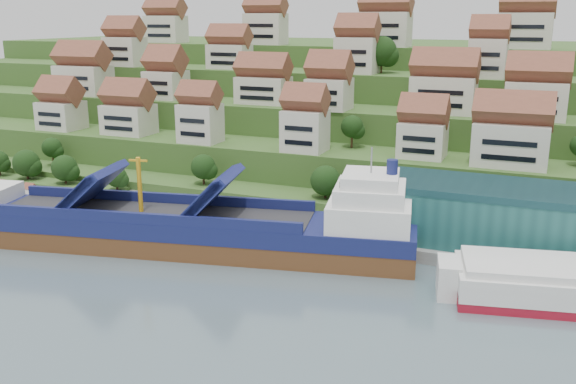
% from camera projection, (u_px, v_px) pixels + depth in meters
% --- Properties ---
extents(ground, '(300.00, 300.00, 0.00)m').
position_uv_depth(ground, '(228.00, 254.00, 109.26)').
color(ground, slate).
rests_on(ground, ground).
extents(quay, '(180.00, 14.00, 2.20)m').
position_uv_depth(quay, '(365.00, 236.00, 114.96)').
color(quay, gray).
rests_on(quay, ground).
extents(pebble_beach, '(45.00, 20.00, 1.00)m').
position_uv_depth(pebble_beach, '(19.00, 198.00, 141.22)').
color(pebble_beach, gray).
rests_on(pebble_beach, ground).
extents(hillside, '(260.00, 128.00, 31.00)m').
position_uv_depth(hillside, '(382.00, 111.00, 198.69)').
color(hillside, '#2D4C1E').
rests_on(hillside, ground).
extents(hillside_village, '(157.67, 61.91, 29.27)m').
position_uv_depth(hillside_village, '(350.00, 78.00, 156.39)').
color(hillside_village, silver).
rests_on(hillside_village, ground).
extents(hillside_trees, '(138.63, 62.68, 30.87)m').
position_uv_depth(hillside_trees, '(269.00, 114.00, 149.92)').
color(hillside_trees, '#1A3A13').
rests_on(hillside_trees, ground).
extents(warehouse, '(60.00, 15.00, 10.00)m').
position_uv_depth(warehouse, '(562.00, 222.00, 103.32)').
color(warehouse, '#225E5C').
rests_on(warehouse, quay).
extents(flagpole, '(1.28, 0.16, 8.00)m').
position_uv_depth(flagpole, '(348.00, 212.00, 109.66)').
color(flagpole, gray).
rests_on(flagpole, quay).
extents(beach_huts, '(14.40, 3.70, 2.20)m').
position_uv_depth(beach_huts, '(7.00, 191.00, 140.42)').
color(beach_huts, white).
rests_on(beach_huts, pebble_beach).
extents(cargo_ship, '(86.70, 29.94, 19.12)m').
position_uv_depth(cargo_ship, '(179.00, 229.00, 111.18)').
color(cargo_ship, brown).
rests_on(cargo_ship, ground).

